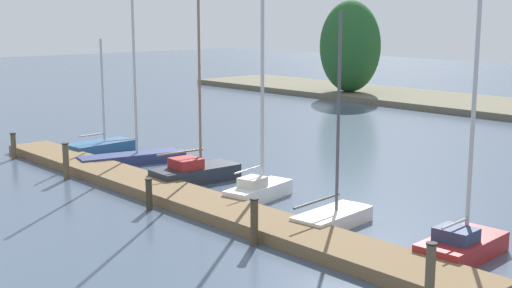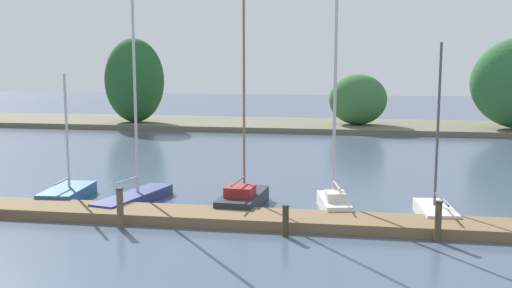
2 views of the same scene
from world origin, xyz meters
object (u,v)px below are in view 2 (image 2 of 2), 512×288
Objects in this scene: mooring_piling_3 at (438,222)px; sailboat_0 at (69,192)px; sailboat_1 at (136,194)px; sailboat_2 at (243,197)px; sailboat_3 at (334,196)px; mooring_piling_1 at (120,208)px; sailboat_4 at (435,209)px; mooring_piling_2 at (286,221)px.

sailboat_0 is at bearing 166.15° from mooring_piling_3.
sailboat_1 is 0.97× the size of sailboat_2.
sailboat_1 is at bearing 79.08° from sailboat_3.
sailboat_3 is 4.66m from mooring_piling_3.
sailboat_2 reaches higher than mooring_piling_1.
sailboat_1 is at bearing 163.73° from mooring_piling_3.
mooring_piling_1 is at bearing -154.13° from sailboat_1.
sailboat_2 reaches higher than sailboat_4.
mooring_piling_1 is (3.68, -3.65, 0.40)m from sailboat_0.
mooring_piling_2 is (6.29, -3.43, 0.13)m from sailboat_1.
mooring_piling_3 is (4.72, 0.21, 0.14)m from mooring_piling_2.
mooring_piling_1 is at bearing -178.83° from mooring_piling_3.
sailboat_4 is 5.89m from mooring_piling_2.
mooring_piling_3 reaches higher than mooring_piling_2.
sailboat_2 reaches higher than sailboat_0.
sailboat_3 is 7.75m from mooring_piling_1.
mooring_piling_2 is (-4.98, -3.13, 0.19)m from sailboat_4.
sailboat_4 is at bearing -106.54° from sailboat_3.
sailboat_2 reaches higher than sailboat_1.
mooring_piling_1 is (-3.53, -3.44, 0.27)m from sailboat_2.
sailboat_0 is at bearing 77.77° from sailboat_3.
mooring_piling_1 is 10.28m from mooring_piling_3.
sailboat_4 is (7.01, -0.31, -0.10)m from sailboat_2.
sailboat_0 is at bearing 135.23° from mooring_piling_1.
sailboat_0 is 10.62m from sailboat_3.
sailboat_1 is at bearing 94.00° from sailboat_2.
sailboat_1 is 0.97× the size of sailboat_3.
sailboat_4 reaches higher than mooring_piling_2.
sailboat_0 is 14.23m from sailboat_4.
mooring_piling_3 is (6.74, -3.23, 0.23)m from sailboat_2.
sailboat_3 is 6.04× the size of mooring_piling_1.
sailboat_0 is 3.89× the size of mooring_piling_3.
mooring_piling_2 is at bearing -115.01° from sailboat_0.
sailboat_0 reaches higher than mooring_piling_1.
sailboat_3 reaches higher than sailboat_4.
sailboat_3 is (7.67, 0.04, 0.18)m from sailboat_1.
sailboat_0 is 2.95m from sailboat_1.
sailboat_2 is 3.41m from sailboat_3.
sailboat_3 reaches higher than mooring_piling_3.
sailboat_2 is 0.99× the size of sailboat_3.
sailboat_2 is at bearing 81.86° from sailboat_4.
sailboat_4 is at bearing -88.80° from sailboat_2.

